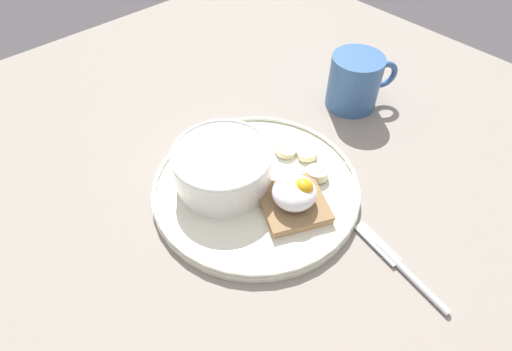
{
  "coord_description": "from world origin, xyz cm",
  "views": [
    {
      "loc": [
        25.01,
        27.45,
        45.76
      ],
      "look_at": [
        0.0,
        0.0,
        5.0
      ],
      "focal_mm": 28.0,
      "sensor_mm": 36.0,
      "label": 1
    }
  ],
  "objects": [
    {
      "name": "ground_plane",
      "position": [
        0.0,
        0.0,
        1.0
      ],
      "size": [
        120.0,
        120.0,
        2.0
      ],
      "primitive_type": "cube",
      "color": "gray",
      "rests_on": "ground"
    },
    {
      "name": "plate",
      "position": [
        0.0,
        0.0,
        2.8
      ],
      "size": [
        29.44,
        29.44,
        1.6
      ],
      "color": "silver",
      "rests_on": "ground_plane"
    },
    {
      "name": "oatmeal_bowl",
      "position": [
        2.83,
        -3.67,
        5.93
      ],
      "size": [
        13.81,
        13.81,
        5.91
      ],
      "color": "white",
      "rests_on": "plate"
    },
    {
      "name": "toast_slice",
      "position": [
        -1.03,
        6.25,
        3.76
      ],
      "size": [
        11.31,
        11.31,
        1.35
      ],
      "color": "olive",
      "rests_on": "plate"
    },
    {
      "name": "poached_egg",
      "position": [
        -1.15,
        6.35,
        6.12
      ],
      "size": [
        5.87,
        5.83,
        3.88
      ],
      "color": "white",
      "rests_on": "toast_slice"
    },
    {
      "name": "banana_slice_front",
      "position": [
        -7.81,
        -1.82,
        3.6
      ],
      "size": [
        4.72,
        4.68,
        1.48
      ],
      "color": "beige",
      "rests_on": "plate"
    },
    {
      "name": "banana_slice_left",
      "position": [
        -7.52,
        4.76,
        3.74
      ],
      "size": [
        4.66,
        4.66,
        1.69
      ],
      "color": "beige",
      "rests_on": "plate"
    },
    {
      "name": "banana_slice_back",
      "position": [
        -9.48,
        1.03,
        3.56
      ],
      "size": [
        3.39,
        3.48,
        1.39
      ],
      "color": "#FAECC3",
      "rests_on": "plate"
    },
    {
      "name": "coffee_mug",
      "position": [
        -25.91,
        -3.51,
        6.73
      ],
      "size": [
        11.57,
        8.7,
        9.21
      ],
      "color": "#375F95",
      "rests_on": "ground_plane"
    },
    {
      "name": "knife",
      "position": [
        -4.55,
        21.03,
        2.4
      ],
      "size": [
        3.42,
        14.57,
        0.8
      ],
      "color": "silver",
      "rests_on": "ground_plane"
    }
  ]
}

